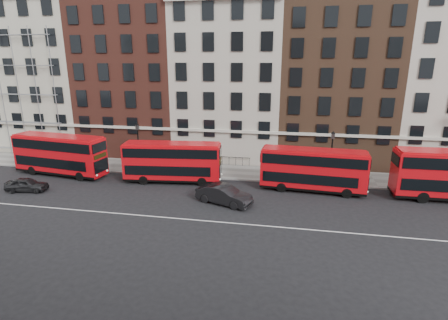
% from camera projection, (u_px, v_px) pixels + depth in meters
% --- Properties ---
extents(ground, '(120.00, 120.00, 0.00)m').
position_uv_depth(ground, '(194.00, 209.00, 29.54)').
color(ground, black).
rests_on(ground, ground).
extents(pavement, '(80.00, 5.00, 0.15)m').
position_uv_depth(pavement, '(219.00, 171.00, 39.43)').
color(pavement, slate).
rests_on(pavement, ground).
extents(kerb, '(80.00, 0.30, 0.16)m').
position_uv_depth(kerb, '(214.00, 178.00, 37.07)').
color(kerb, gray).
rests_on(kerb, ground).
extents(road_centre_line, '(70.00, 0.12, 0.01)m').
position_uv_depth(road_centre_line, '(187.00, 219.00, 27.65)').
color(road_centre_line, white).
rests_on(road_centre_line, ground).
extents(building_terrace, '(64.00, 11.95, 22.00)m').
position_uv_depth(building_terrace, '(228.00, 76.00, 43.63)').
color(building_terrace, '#B6B19D').
rests_on(building_terrace, ground).
extents(bus_a, '(10.71, 3.90, 4.40)m').
position_uv_depth(bus_a, '(60.00, 154.00, 37.76)').
color(bus_a, red).
rests_on(bus_a, ground).
extents(bus_b, '(10.03, 3.38, 4.13)m').
position_uv_depth(bus_b, '(172.00, 161.00, 35.52)').
color(bus_b, red).
rests_on(bus_b, ground).
extents(bus_c, '(9.91, 3.03, 4.10)m').
position_uv_depth(bus_c, '(312.00, 169.00, 33.05)').
color(bus_c, red).
rests_on(bus_c, ground).
extents(car_rear, '(4.07, 2.12, 1.32)m').
position_uv_depth(car_rear, '(27.00, 185.00, 33.40)').
color(car_rear, '#232426').
rests_on(car_rear, ground).
extents(car_front, '(5.29, 3.32, 1.65)m').
position_uv_depth(car_front, '(224.00, 195.00, 30.48)').
color(car_front, black).
rests_on(car_front, ground).
extents(lamp_post_left, '(0.44, 0.44, 5.33)m').
position_uv_depth(lamp_post_left, '(138.00, 144.00, 38.98)').
color(lamp_post_left, black).
rests_on(lamp_post_left, pavement).
extents(lamp_post_right, '(0.44, 0.44, 5.33)m').
position_uv_depth(lamp_post_right, '(331.00, 155.00, 34.68)').
color(lamp_post_right, black).
rests_on(lamp_post_right, pavement).
extents(iron_railings, '(6.60, 0.06, 1.00)m').
position_uv_depth(iron_railings, '(222.00, 161.00, 41.35)').
color(iron_railings, black).
rests_on(iron_railings, pavement).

